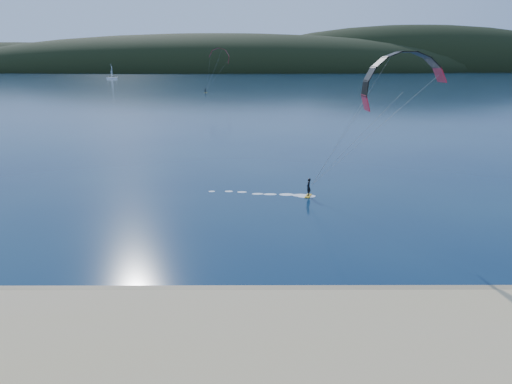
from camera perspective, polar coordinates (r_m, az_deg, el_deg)
ground at (r=25.79m, az=-10.30°, el=-16.80°), size 1800.00×1800.00×0.00m
wet_sand at (r=29.62m, az=-8.80°, el=-12.13°), size 220.00×2.50×0.10m
headland at (r=766.90m, az=-0.47°, el=14.21°), size 1200.00×310.00×140.00m
kitesurfer_near at (r=46.19m, az=16.54°, el=10.90°), size 22.56×7.16×14.34m
kitesurfer_far at (r=219.09m, az=-4.44°, el=15.56°), size 12.66×8.09×18.66m
sailboat at (r=433.17m, az=-16.83°, el=12.92°), size 8.86×5.63×12.48m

